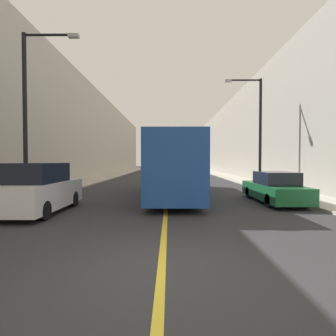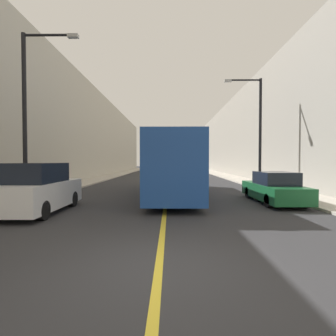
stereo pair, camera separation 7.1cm
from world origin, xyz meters
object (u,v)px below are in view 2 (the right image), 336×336
object	(u,v)px
parked_suv_left	(37,190)
pedestrian	(10,184)
street_lamp_right	(257,126)
bus	(173,166)
street_lamp_left	(29,106)
car_right_near	(274,189)

from	to	relation	value
parked_suv_left	pedestrian	bearing A→B (deg)	136.43
parked_suv_left	street_lamp_right	world-z (taller)	street_lamp_right
bus	pedestrian	size ratio (longest dim) A/B	7.63
bus	pedestrian	distance (m)	8.55
street_lamp_left	street_lamp_right	bearing A→B (deg)	26.70
bus	street_lamp_right	world-z (taller)	street_lamp_right
bus	pedestrian	xyz separation A→B (m)	(-7.93, -3.07, -0.83)
street_lamp_right	bus	bearing A→B (deg)	-152.41
street_lamp_right	pedestrian	distance (m)	15.77
car_right_near	street_lamp_left	world-z (taller)	street_lamp_left
parked_suv_left	car_right_near	bearing A→B (deg)	14.07
bus	car_right_near	xyz separation A→B (m)	(4.92, -2.90, -1.08)
parked_suv_left	street_lamp_left	world-z (taller)	street_lamp_left
car_right_near	parked_suv_left	bearing A→B (deg)	-165.93
street_lamp_right	street_lamp_left	bearing A→B (deg)	-153.30
bus	pedestrian	bearing A→B (deg)	-158.83
bus	street_lamp_right	bearing A→B (deg)	27.59
street_lamp_right	pedestrian	world-z (taller)	street_lamp_right
bus	parked_suv_left	distance (m)	7.74
parked_suv_left	pedestrian	distance (m)	3.51
parked_suv_left	street_lamp_left	bearing A→B (deg)	123.49
street_lamp_right	pedestrian	xyz separation A→B (m)	(-14.02, -6.25, -3.63)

